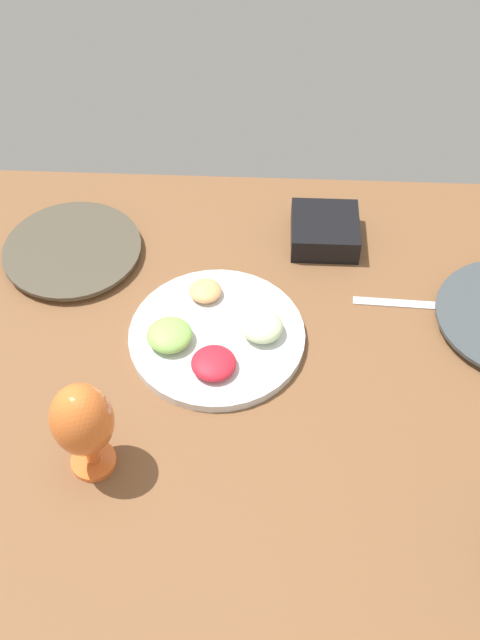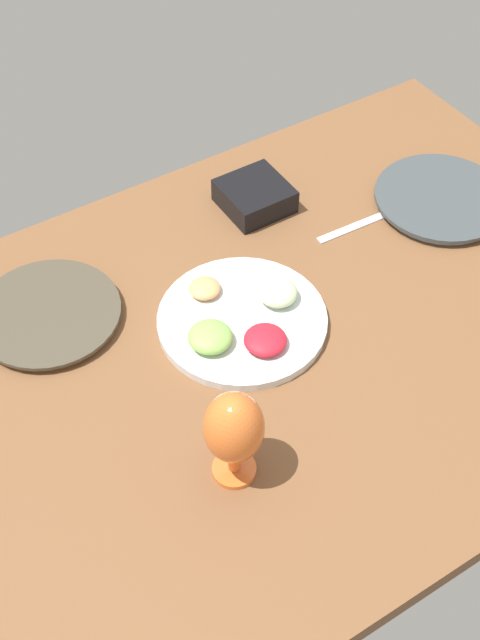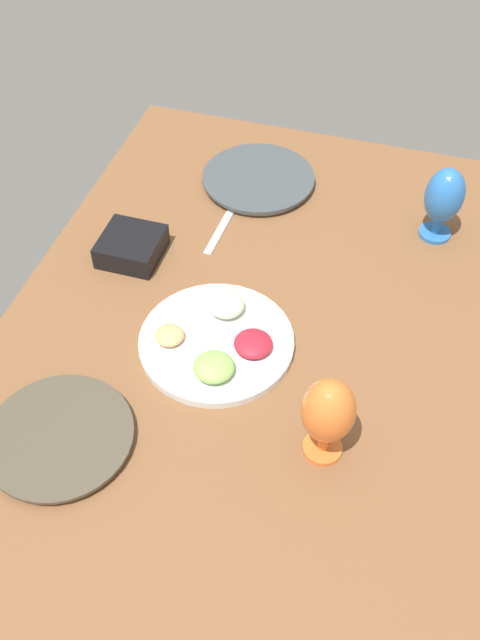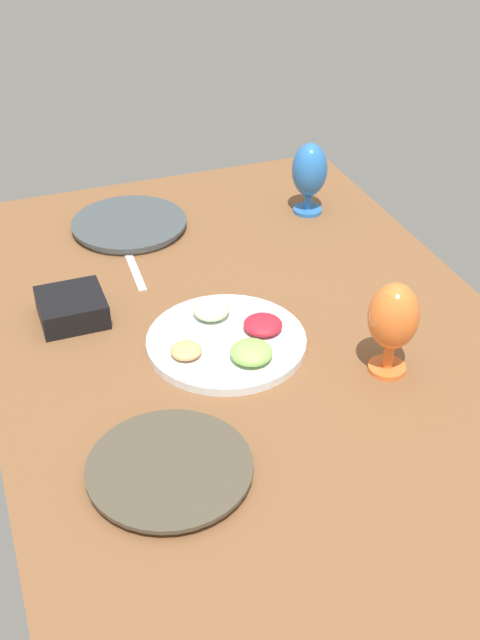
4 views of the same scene
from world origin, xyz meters
TOP-DOWN VIEW (x-y plane):
  - ground_plane at (0.00, 0.00)cm, footprint 160.00×104.00cm
  - dinner_plate_left at (-54.02, -12.29)cm, footprint 28.42×28.42cm
  - dinner_plate_right at (30.01, -26.28)cm, footprint 27.31×27.31cm
  - fruit_platter at (0.22, -5.56)cm, footprint 31.75×31.75cm
  - hurricane_glass_blue at (-47.11, 32.90)cm, footprint 8.89×8.89cm
  - hurricane_glass_orange at (17.95, 20.17)cm, footprint 9.50×9.50cm
  - square_bowl_black at (-19.97, -32.70)cm, footprint 13.39×13.39cm
  - fork_by_left_plate at (-34.08, -16.01)cm, footprint 18.06×2.61cm

SIDE VIEW (x-z plane):
  - ground_plane at x=0.00cm, z-range -4.00..0.00cm
  - fork_by_left_plate at x=-34.08cm, z-range 0.00..0.60cm
  - dinner_plate_right at x=30.01cm, z-range 0.04..2.15cm
  - dinner_plate_left at x=-54.02cm, z-range 0.04..2.24cm
  - fruit_platter at x=0.22cm, z-range -1.17..4.32cm
  - square_bowl_black at x=-19.97cm, z-range 0.30..5.65cm
  - hurricane_glass_blue at x=-47.11cm, z-range 1.72..20.28cm
  - hurricane_glass_orange at x=17.95cm, z-range 2.24..21.37cm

